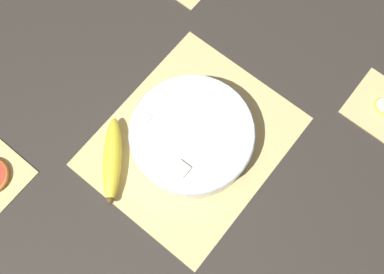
% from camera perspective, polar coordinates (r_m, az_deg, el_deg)
% --- Properties ---
extents(ground_plane, '(6.00, 6.00, 0.00)m').
position_cam_1_polar(ground_plane, '(0.97, 0.00, -0.58)').
color(ground_plane, '#2D2823').
extents(bamboo_mat_center, '(0.42, 0.35, 0.01)m').
position_cam_1_polar(bamboo_mat_center, '(0.97, 0.00, -0.52)').
color(bamboo_mat_center, '#D6B775').
rests_on(bamboo_mat_center, ground_plane).
extents(coaster_mat_near_right, '(0.14, 0.14, 0.01)m').
position_cam_1_polar(coaster_mat_near_right, '(1.08, 22.99, 3.52)').
color(coaster_mat_near_right, '#D6B775').
rests_on(coaster_mat_near_right, ground_plane).
extents(fruit_salad_bowl, '(0.26, 0.26, 0.07)m').
position_cam_1_polar(fruit_salad_bowl, '(0.93, -0.03, 0.21)').
color(fruit_salad_bowl, silver).
rests_on(fruit_salad_bowl, bamboo_mat_center).
extents(whole_banana, '(0.16, 0.14, 0.04)m').
position_cam_1_polar(whole_banana, '(0.95, -10.08, -2.85)').
color(whole_banana, yellow).
rests_on(whole_banana, bamboo_mat_center).
extents(banana_coin_single, '(0.04, 0.04, 0.01)m').
position_cam_1_polar(banana_coin_single, '(1.07, 23.14, 3.67)').
color(banana_coin_single, '#F4EABC').
rests_on(banana_coin_single, coaster_mat_near_right).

